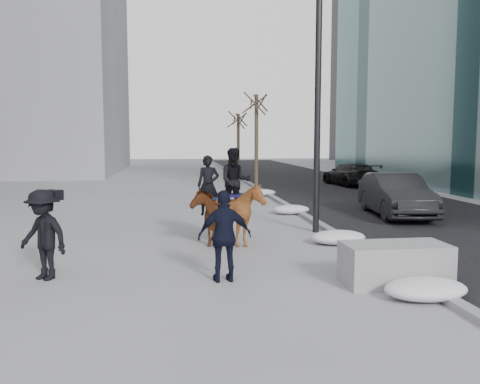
{
  "coord_description": "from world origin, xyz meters",
  "views": [
    {
      "loc": [
        -1.51,
        -10.31,
        2.71
      ],
      "look_at": [
        0.0,
        1.2,
        1.5
      ],
      "focal_mm": 38.0,
      "sensor_mm": 36.0,
      "label": 1
    }
  ],
  "objects": [
    {
      "name": "ground",
      "position": [
        0.0,
        0.0,
        0.0
      ],
      "size": [
        120.0,
        120.0,
        0.0
      ],
      "primitive_type": "plane",
      "color": "gray",
      "rests_on": "ground"
    },
    {
      "name": "road",
      "position": [
        7.0,
        10.0,
        0.01
      ],
      "size": [
        8.0,
        90.0,
        0.01
      ],
      "primitive_type": "cube",
      "color": "black",
      "rests_on": "ground"
    },
    {
      "name": "curb",
      "position": [
        3.0,
        10.0,
        0.06
      ],
      "size": [
        0.25,
        90.0,
        0.12
      ],
      "primitive_type": "cube",
      "color": "gray",
      "rests_on": "ground"
    },
    {
      "name": "planter",
      "position": [
        2.58,
        -1.46,
        0.39
      ],
      "size": [
        1.93,
        0.97,
        0.77
      ],
      "primitive_type": "cube",
      "rotation": [
        0.0,
        0.0,
        0.0
      ],
      "color": "gray",
      "rests_on": "ground"
    },
    {
      "name": "car_near",
      "position": [
        6.24,
        6.56,
        0.76
      ],
      "size": [
        2.16,
        4.77,
        1.52
      ],
      "primitive_type": "imported",
      "rotation": [
        0.0,
        0.0,
        -0.12
      ],
      "color": "black",
      "rests_on": "ground"
    },
    {
      "name": "car_far",
      "position": [
        8.74,
        18.22,
        0.67
      ],
      "size": [
        2.37,
        4.8,
        1.34
      ],
      "primitive_type": "imported",
      "rotation": [
        0.0,
        0.0,
        3.25
      ],
      "color": "black",
      "rests_on": "ground"
    },
    {
      "name": "tree_near",
      "position": [
        2.4,
        13.51,
        2.67
      ],
      "size": [
        1.2,
        1.2,
        5.33
      ],
      "primitive_type": null,
      "color": "#372A21",
      "rests_on": "ground"
    },
    {
      "name": "tree_far",
      "position": [
        2.4,
        20.26,
        2.35
      ],
      "size": [
        1.2,
        1.2,
        4.7
      ],
      "primitive_type": null,
      "color": "#372B20",
      "rests_on": "ground"
    },
    {
      "name": "mounted_left",
      "position": [
        -0.62,
        2.73,
        0.85
      ],
      "size": [
        1.06,
        1.87,
        2.29
      ],
      "color": "#45220D",
      "rests_on": "ground"
    },
    {
      "name": "mounted_right",
      "position": [
        0.04,
        2.37,
        1.0
      ],
      "size": [
        1.32,
        1.49,
        2.49
      ],
      "color": "#531F10",
      "rests_on": "ground"
    },
    {
      "name": "feeder",
      "position": [
        -0.56,
        -0.86,
        0.88
      ],
      "size": [
        1.06,
        0.89,
        1.75
      ],
      "color": "black",
      "rests_on": "ground"
    },
    {
      "name": "camera_crew",
      "position": [
        -4.02,
        -0.27,
        0.89
      ],
      "size": [
        1.3,
        1.18,
        1.75
      ],
      "color": "black",
      "rests_on": "ground"
    },
    {
      "name": "lamppost",
      "position": [
        2.6,
        3.92,
        4.99
      ],
      "size": [
        0.25,
        0.8,
        9.09
      ],
      "color": "black",
      "rests_on": "ground"
    },
    {
      "name": "snow_piles",
      "position": [
        2.7,
        4.37,
        0.18
      ],
      "size": [
        1.44,
        16.78,
        0.37
      ],
      "color": "silver",
      "rests_on": "ground"
    }
  ]
}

